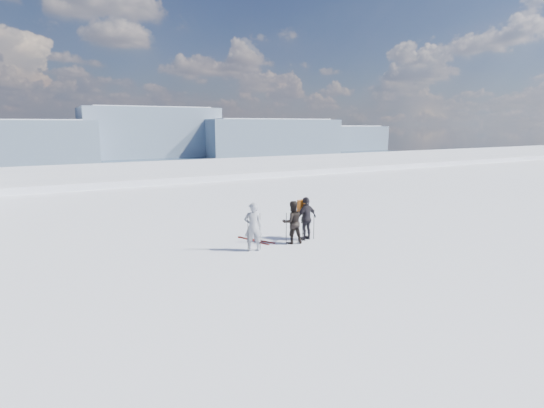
{
  "coord_description": "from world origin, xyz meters",
  "views": [
    {
      "loc": [
        -8.78,
        -9.48,
        4.48
      ],
      "look_at": [
        -1.94,
        3.0,
        1.8
      ],
      "focal_mm": 28.0,
      "sensor_mm": 36.0,
      "label": 1
    }
  ],
  "objects": [
    {
      "name": "lake_basin",
      "position": [
        0.0,
        30.0,
        -6.5
      ],
      "size": [
        820.0,
        820.0,
        71.62
      ],
      "color": "white",
      "rests_on": "ground"
    },
    {
      "name": "far_mountain_range",
      "position": [
        29.6,
        454.78,
        -7.19
      ],
      "size": [
        770.0,
        110.0,
        53.0
      ],
      "color": "slate",
      "rests_on": "ground"
    },
    {
      "name": "skier_grey",
      "position": [
        -2.3,
        3.75,
        0.88
      ],
      "size": [
        0.74,
        0.59,
        1.77
      ],
      "primitive_type": "imported",
      "rotation": [
        0.0,
        0.0,
        2.86
      ],
      "color": "#91959F",
      "rests_on": "ground"
    },
    {
      "name": "skier_dark",
      "position": [
        -0.56,
        3.91,
        0.82
      ],
      "size": [
        0.9,
        0.76,
        1.65
      ],
      "primitive_type": "imported",
      "rotation": [
        0.0,
        0.0,
        2.96
      ],
      "color": "black",
      "rests_on": "ground"
    },
    {
      "name": "skier_pack",
      "position": [
        0.2,
        4.09,
        0.85
      ],
      "size": [
        1.06,
        0.6,
        1.71
      ],
      "primitive_type": "imported",
      "rotation": [
        0.0,
        0.0,
        3.34
      ],
      "color": "black",
      "rests_on": "ground"
    },
    {
      "name": "backpack",
      "position": [
        0.15,
        4.33,
        1.95
      ],
      "size": [
        0.4,
        0.27,
        0.49
      ],
      "primitive_type": "cube",
      "rotation": [
        0.0,
        0.0,
        3.34
      ],
      "color": "#CD6013",
      "rests_on": "skier_pack"
    },
    {
      "name": "ski_poles",
      "position": [
        -0.91,
        3.85,
        0.64
      ],
      "size": [
        3.08,
        0.37,
        1.36
      ],
      "color": "black",
      "rests_on": "ground"
    },
    {
      "name": "skis_loose",
      "position": [
        -1.66,
        4.9,
        0.01
      ],
      "size": [
        0.94,
        1.64,
        0.03
      ],
      "color": "black",
      "rests_on": "ground"
    }
  ]
}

